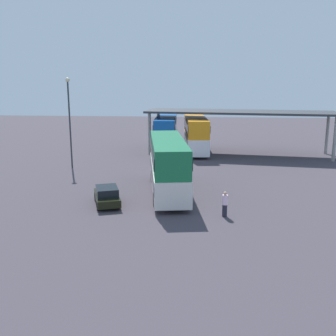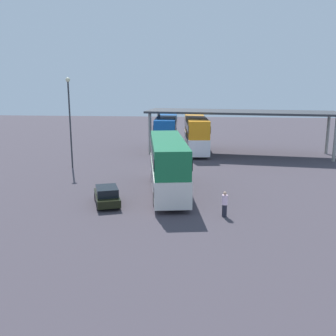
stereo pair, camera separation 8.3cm
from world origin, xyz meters
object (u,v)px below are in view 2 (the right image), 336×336
parked_hatchback (107,196)px  double_decker_near_canopy (166,132)px  pedestrian_waiting (225,204)px  double_decker_mid_row (196,133)px  double_decker_main (168,164)px  lamppost_tall (70,113)px

parked_hatchback → double_decker_near_canopy: 22.86m
double_decker_near_canopy → pedestrian_waiting: size_ratio=6.17×
double_decker_mid_row → pedestrian_waiting: (2.27, -23.50, -1.52)m
double_decker_near_canopy → double_decker_mid_row: (3.82, -1.05, 0.01)m
double_decker_main → lamppost_tall: 13.81m
lamppost_tall → double_decker_mid_row: bearing=38.0°
double_decker_near_canopy → pedestrian_waiting: (6.09, -24.55, -1.50)m
double_decker_near_canopy → pedestrian_waiting: double_decker_near_canopy is taller
lamppost_tall → pedestrian_waiting: 20.73m
double_decker_mid_row → pedestrian_waiting: double_decker_mid_row is taller
parked_hatchback → lamppost_tall: (-6.50, 11.78, 4.94)m
double_decker_near_canopy → double_decker_main: bearing=-176.8°
double_decker_mid_row → lamppost_tall: lamppost_tall is taller
double_decker_mid_row → pedestrian_waiting: size_ratio=5.95×
lamppost_tall → double_decker_main: bearing=-37.5°
double_decker_main → pedestrian_waiting: bearing=-150.9°
double_decker_mid_row → pedestrian_waiting: bearing=-179.6°
double_decker_mid_row → double_decker_main: bearing=168.7°
double_decker_mid_row → parked_hatchback: bearing=159.1°
double_decker_mid_row → lamppost_tall: size_ratio=1.12×
lamppost_tall → pedestrian_waiting: lamppost_tall is taller
parked_hatchback → pedestrian_waiting: bearing=-121.5°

